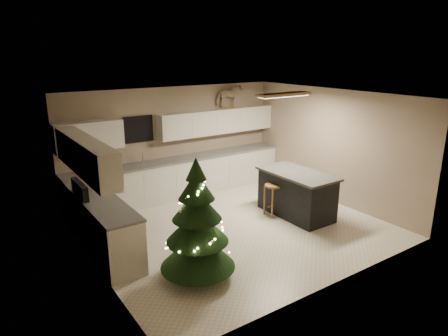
# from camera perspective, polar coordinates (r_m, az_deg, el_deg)

# --- Properties ---
(ground_plane) EXTENTS (5.50, 5.50, 0.00)m
(ground_plane) POSITION_cam_1_polar(r_m,az_deg,el_deg) (8.09, 1.41, -8.42)
(ground_plane) COLOR beige
(room_shell) EXTENTS (5.52, 5.02, 2.61)m
(room_shell) POSITION_cam_1_polar(r_m,az_deg,el_deg) (7.54, 1.64, 3.79)
(room_shell) COLOR gray
(room_shell) RESTS_ON ground_plane
(cabinetry) EXTENTS (5.50, 3.20, 2.00)m
(cabinetry) POSITION_cam_1_polar(r_m,az_deg,el_deg) (8.73, -9.78, -1.43)
(cabinetry) COLOR silver
(cabinetry) RESTS_ON ground_plane
(island) EXTENTS (0.90, 1.70, 0.95)m
(island) POSITION_cam_1_polar(r_m,az_deg,el_deg) (8.64, 10.30, -3.62)
(island) COLOR black
(island) RESTS_ON ground_plane
(bar_stool) EXTENTS (0.36, 0.36, 0.69)m
(bar_stool) POSITION_cam_1_polar(r_m,az_deg,el_deg) (8.53, 7.04, -3.45)
(bar_stool) COLOR #926238
(bar_stool) RESTS_ON ground_plane
(christmas_tree) EXTENTS (1.21, 1.17, 1.93)m
(christmas_tree) POSITION_cam_1_polar(r_m,az_deg,el_deg) (6.13, -3.84, -8.76)
(christmas_tree) COLOR #3F2816
(christmas_tree) RESTS_ON ground_plane
(toddler) EXTENTS (0.33, 0.33, 0.77)m
(toddler) POSITION_cam_1_polar(r_m,az_deg,el_deg) (6.99, -2.04, -9.12)
(toddler) COLOR black
(toddler) RESTS_ON ground_plane
(rocking_horse) EXTENTS (0.71, 0.37, 0.60)m
(rocking_horse) POSITION_cam_1_polar(r_m,az_deg,el_deg) (10.18, 0.80, 10.28)
(rocking_horse) COLOR #926238
(rocking_horse) RESTS_ON cabinetry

